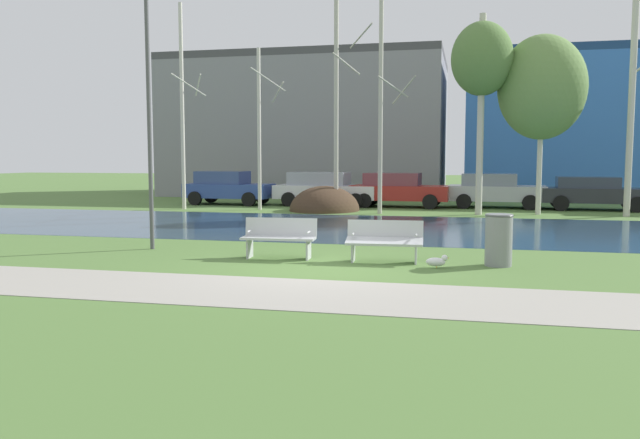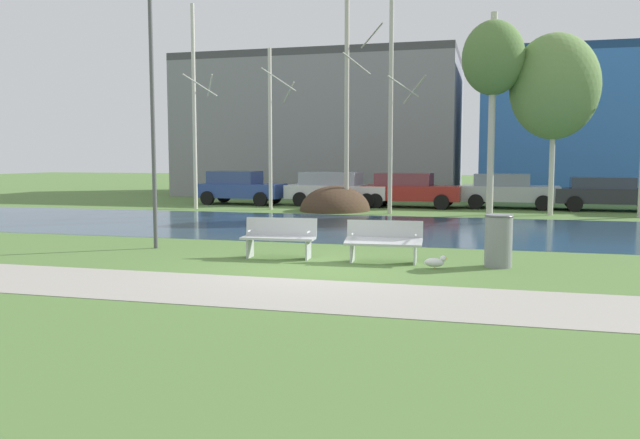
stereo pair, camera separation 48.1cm
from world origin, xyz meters
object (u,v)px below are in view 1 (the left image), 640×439
(bench_left, at_px, (279,237))
(parked_wagon_fourth_silver, at_px, (495,190))
(bench_right, at_px, (384,240))
(parked_hatch_third_red, at_px, (398,189))
(trash_bin, at_px, (499,239))
(parked_suv_fifth_dark, at_px, (594,192))
(seagull, at_px, (437,261))
(streetlamp, at_px, (148,76))
(parked_van_nearest_blue, at_px, (227,187))
(parked_sedan_second_white, at_px, (325,188))

(bench_left, height_order, parked_wagon_fourth_silver, parked_wagon_fourth_silver)
(bench_right, relative_size, parked_hatch_third_red, 0.37)
(trash_bin, height_order, parked_suv_fifth_dark, parked_suv_fifth_dark)
(parked_wagon_fourth_silver, height_order, parked_suv_fifth_dark, parked_wagon_fourth_silver)
(seagull, bearing_deg, bench_right, 156.93)
(streetlamp, height_order, parked_hatch_third_red, streetlamp)
(seagull, distance_m, parked_van_nearest_blue, 18.62)
(seagull, relative_size, parked_van_nearest_blue, 0.11)
(bench_left, distance_m, trash_bin, 4.61)
(parked_sedan_second_white, distance_m, parked_wagon_fourth_silver, 7.53)
(parked_hatch_third_red, bearing_deg, trash_bin, -76.48)
(parked_hatch_third_red, relative_size, parked_suv_fifth_dark, 0.99)
(parked_suv_fifth_dark, bearing_deg, parked_wagon_fourth_silver, 174.95)
(seagull, xyz_separation_m, parked_van_nearest_blue, (-10.39, 15.43, 0.68))
(bench_right, xyz_separation_m, parked_hatch_third_red, (-1.32, 15.18, 0.32))
(trash_bin, xyz_separation_m, parked_hatch_third_red, (-3.63, 15.11, 0.25))
(bench_right, bearing_deg, streetlamp, 173.05)
(parked_van_nearest_blue, relative_size, parked_suv_fifth_dark, 0.93)
(trash_bin, bearing_deg, parked_wagon_fourth_silver, 88.05)
(seagull, distance_m, parked_wagon_fourth_silver, 16.27)
(bench_right, distance_m, seagull, 1.25)
(streetlamp, height_order, parked_suv_fifth_dark, streetlamp)
(bench_right, bearing_deg, parked_wagon_fourth_silver, 79.73)
(streetlamp, relative_size, parked_suv_fifth_dark, 1.42)
(seagull, relative_size, parked_suv_fifth_dark, 0.11)
(seagull, bearing_deg, streetlamp, 170.26)
(bench_left, bearing_deg, trash_bin, 0.80)
(trash_bin, bearing_deg, parked_hatch_third_red, 103.52)
(streetlamp, distance_m, parked_hatch_third_red, 15.48)
(parked_van_nearest_blue, bearing_deg, streetlamp, -75.85)
(parked_sedan_second_white, relative_size, parked_hatch_third_red, 1.09)
(trash_bin, xyz_separation_m, parked_wagon_fourth_silver, (0.53, 15.63, 0.24))
(streetlamp, height_order, parked_wagon_fourth_silver, streetlamp)
(bench_left, height_order, parked_van_nearest_blue, parked_van_nearest_blue)
(trash_bin, distance_m, streetlamp, 8.77)
(parked_van_nearest_blue, xyz_separation_m, parked_sedan_second_white, (4.60, 0.35, -0.01))
(streetlamp, distance_m, parked_suv_fifth_dark, 19.55)
(bench_left, height_order, bench_right, same)
(parked_van_nearest_blue, bearing_deg, trash_bin, -52.11)
(parked_van_nearest_blue, distance_m, parked_sedan_second_white, 4.61)
(parked_suv_fifth_dark, bearing_deg, parked_van_nearest_blue, -178.63)
(bench_right, bearing_deg, bench_left, 180.00)
(bench_left, distance_m, parked_van_nearest_blue, 16.51)
(streetlamp, relative_size, parked_wagon_fourth_silver, 1.50)
(bench_left, relative_size, parked_sedan_second_white, 0.34)
(seagull, bearing_deg, bench_left, 172.10)
(bench_left, bearing_deg, parked_hatch_third_red, 86.33)
(parked_wagon_fourth_silver, bearing_deg, bench_left, -108.14)
(bench_left, distance_m, parked_suv_fifth_dark, 17.85)
(parked_van_nearest_blue, bearing_deg, seagull, -56.04)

